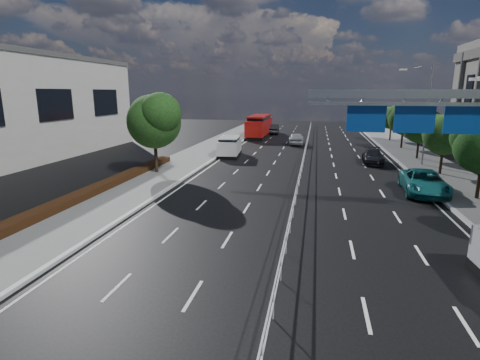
# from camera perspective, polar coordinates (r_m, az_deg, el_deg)

# --- Properties ---
(ground) EXTENTS (160.00, 160.00, 0.00)m
(ground) POSITION_cam_1_polar(r_m,az_deg,el_deg) (12.78, 5.48, -18.38)
(ground) COLOR black
(ground) RESTS_ON ground
(kerb_near) EXTENTS (0.25, 140.00, 0.15)m
(kerb_near) POSITION_cam_1_polar(r_m,az_deg,el_deg) (16.18, -29.05, -12.68)
(kerb_near) COLOR silver
(kerb_near) RESTS_ON ground
(median_fence) EXTENTS (0.05, 85.00, 1.02)m
(median_fence) POSITION_cam_1_polar(r_m,az_deg,el_deg) (33.92, 9.56, 2.59)
(median_fence) COLOR silver
(median_fence) RESTS_ON ground
(hedge_near) EXTENTS (1.00, 36.00, 0.44)m
(hedge_near) POSITION_cam_1_polar(r_m,az_deg,el_deg) (22.27, -29.38, -5.03)
(hedge_near) COLOR black
(hedge_near) RESTS_ON sidewalk_near
(overhead_gantry) EXTENTS (10.24, 0.38, 7.45)m
(overhead_gantry) POSITION_cam_1_polar(r_m,az_deg,el_deg) (21.69, 27.10, 8.96)
(overhead_gantry) COLOR gray
(overhead_gantry) RESTS_ON ground
(streetlight_far) EXTENTS (2.78, 2.40, 9.00)m
(streetlight_far) POSITION_cam_1_polar(r_m,az_deg,el_deg) (38.07, 26.28, 9.68)
(streetlight_far) COLOR gray
(streetlight_far) RESTS_ON ground
(near_tree_back) EXTENTS (4.84, 4.51, 6.69)m
(near_tree_back) POSITION_cam_1_polar(r_m,az_deg,el_deg) (31.66, -12.89, 9.15)
(near_tree_back) COLOR black
(near_tree_back) RESTS_ON ground
(far_tree_e) EXTENTS (3.63, 3.38, 5.13)m
(far_tree_e) POSITION_cam_1_polar(r_m,az_deg,el_deg) (34.52, 28.84, 6.41)
(far_tree_e) COLOR black
(far_tree_e) RESTS_ON ground
(far_tree_f) EXTENTS (3.52, 3.28, 5.02)m
(far_tree_f) POSITION_cam_1_polar(r_m,az_deg,el_deg) (41.72, 25.85, 7.54)
(far_tree_f) COLOR black
(far_tree_f) RESTS_ON ground
(far_tree_g) EXTENTS (3.96, 3.69, 5.45)m
(far_tree_g) POSITION_cam_1_polar(r_m,az_deg,el_deg) (48.99, 23.78, 8.71)
(far_tree_g) COLOR black
(far_tree_g) RESTS_ON ground
(far_tree_h) EXTENTS (3.41, 3.18, 4.91)m
(far_tree_h) POSITION_cam_1_polar(r_m,az_deg,el_deg) (56.35, 22.18, 8.96)
(far_tree_h) COLOR black
(far_tree_h) RESTS_ON ground
(white_minivan) EXTENTS (2.53, 5.00, 2.10)m
(white_minivan) POSITION_cam_1_polar(r_m,az_deg,el_deg) (40.04, -1.60, 5.11)
(white_minivan) COLOR black
(white_minivan) RESTS_ON ground
(red_bus) EXTENTS (2.70, 10.94, 3.26)m
(red_bus) POSITION_cam_1_polar(r_m,az_deg,el_deg) (57.74, 2.96, 8.27)
(red_bus) COLOR black
(red_bus) RESTS_ON ground
(near_car_silver) EXTENTS (1.97, 4.64, 1.57)m
(near_car_silver) POSITION_cam_1_polar(r_m,az_deg,el_deg) (49.65, 8.62, 6.26)
(near_car_silver) COLOR #9D9FA4
(near_car_silver) RESTS_ON ground
(near_car_dark) EXTENTS (1.88, 4.87, 1.58)m
(near_car_dark) POSITION_cam_1_polar(r_m,az_deg,el_deg) (62.03, 5.11, 7.74)
(near_car_dark) COLOR black
(near_car_dark) RESTS_ON ground
(parked_car_teal) EXTENTS (2.95, 5.79, 1.57)m
(parked_car_teal) POSITION_cam_1_polar(r_m,az_deg,el_deg) (28.02, 26.23, -0.31)
(parked_car_teal) COLOR #18696E
(parked_car_teal) RESTS_ON ground
(parked_car_dark) EXTENTS (2.18, 4.74, 1.34)m
(parked_car_dark) POSITION_cam_1_polar(r_m,az_deg,el_deg) (38.15, 19.60, 3.40)
(parked_car_dark) COLOR black
(parked_car_dark) RESTS_ON ground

